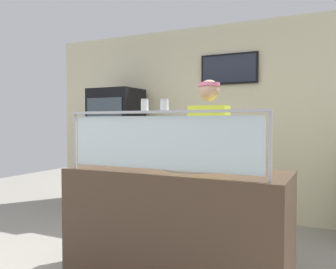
{
  "coord_description": "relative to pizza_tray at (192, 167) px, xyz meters",
  "views": [
    {
      "loc": [
        2.08,
        -2.24,
        1.34
      ],
      "look_at": [
        0.8,
        0.4,
        1.24
      ],
      "focal_mm": 37.52,
      "sensor_mm": 36.0,
      "label": 1
    }
  ],
  "objects": [
    {
      "name": "pizza_tray",
      "position": [
        0.0,
        0.0,
        0.0
      ],
      "size": [
        0.47,
        0.47,
        0.04
      ],
      "color": "#9EA0A8",
      "rests_on": "serving_counter"
    },
    {
      "name": "worker_figure",
      "position": [
        -0.08,
        0.65,
        0.04
      ],
      "size": [
        0.41,
        0.5,
        1.76
      ],
      "color": "#23232D",
      "rests_on": "ground"
    },
    {
      "name": "pepper_flake_shaker",
      "position": [
        -0.07,
        -0.38,
        0.49
      ],
      "size": [
        0.06,
        0.06,
        0.08
      ],
      "color": "white",
      "rests_on": "sneeze_guard"
    },
    {
      "name": "ground_plane",
      "position": [
        -0.11,
        0.56,
        -0.97
      ],
      "size": [
        12.0,
        12.0,
        0.0
      ],
      "primitive_type": "plane",
      "color": "gray",
      "rests_on": "ground"
    },
    {
      "name": "pizza_server",
      "position": [
        0.04,
        -0.02,
        0.02
      ],
      "size": [
        0.15,
        0.29,
        0.01
      ],
      "primitive_type": "cube",
      "rotation": [
        0.0,
        0.0,
        -0.29
      ],
      "color": "#ADAFB7",
      "rests_on": "pizza_tray"
    },
    {
      "name": "sneeze_guard",
      "position": [
        -0.11,
        -0.38,
        0.28
      ],
      "size": [
        1.62,
        0.06,
        0.47
      ],
      "color": "#B2B5BC",
      "rests_on": "serving_counter"
    },
    {
      "name": "drink_fridge",
      "position": [
        -1.89,
        1.68,
        -0.05
      ],
      "size": [
        0.69,
        0.6,
        1.83
      ],
      "color": "black",
      "rests_on": "ground"
    },
    {
      "name": "serving_counter",
      "position": [
        -0.11,
        -0.07,
        -0.49
      ],
      "size": [
        1.79,
        0.73,
        0.95
      ],
      "primitive_type": "cube",
      "color": "#4C3828",
      "rests_on": "ground"
    },
    {
      "name": "shop_rear_unit",
      "position": [
        -0.11,
        2.12,
        0.39
      ],
      "size": [
        6.19,
        0.13,
        2.7
      ],
      "color": "beige",
      "rests_on": "ground"
    },
    {
      "name": "parmesan_shaker",
      "position": [
        -0.23,
        -0.38,
        0.5
      ],
      "size": [
        0.06,
        0.06,
        0.09
      ],
      "color": "white",
      "rests_on": "sneeze_guard"
    }
  ]
}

